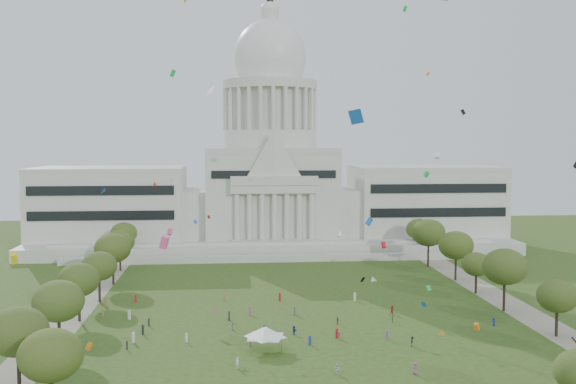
% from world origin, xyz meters
% --- Properties ---
extents(ground, '(400.00, 400.00, 0.00)m').
position_xyz_m(ground, '(0.00, 0.00, 0.00)').
color(ground, '#324C17').
rests_on(ground, ground).
extents(capitol, '(160.00, 64.50, 91.30)m').
position_xyz_m(capitol, '(0.00, 113.59, 22.30)').
color(capitol, beige).
rests_on(capitol, ground).
extents(path_left, '(8.00, 160.00, 0.04)m').
position_xyz_m(path_left, '(-48.00, 30.00, 0.02)').
color(path_left, gray).
rests_on(path_left, ground).
extents(path_right, '(8.00, 160.00, 0.04)m').
position_xyz_m(path_right, '(48.00, 30.00, 0.02)').
color(path_right, gray).
rests_on(path_right, ground).
extents(row_tree_l_0, '(8.85, 8.85, 12.59)m').
position_xyz_m(row_tree_l_0, '(-45.26, -21.68, 8.95)').
color(row_tree_l_0, black).
rests_on(row_tree_l_0, ground).
extents(row_tree_l_1, '(8.86, 8.86, 12.59)m').
position_xyz_m(row_tree_l_1, '(-44.07, -2.96, 8.95)').
color(row_tree_l_1, black).
rests_on(row_tree_l_1, ground).
extents(row_tree_r_1, '(7.58, 7.58, 10.78)m').
position_xyz_m(row_tree_r_1, '(46.22, -1.75, 7.66)').
color(row_tree_r_1, black).
rests_on(row_tree_r_1, ground).
extents(row_tree_l_2, '(8.42, 8.42, 11.97)m').
position_xyz_m(row_tree_l_2, '(-45.04, 17.30, 8.51)').
color(row_tree_l_2, black).
rests_on(row_tree_l_2, ground).
extents(row_tree_r_2, '(9.55, 9.55, 13.58)m').
position_xyz_m(row_tree_r_2, '(44.17, 17.44, 9.66)').
color(row_tree_r_2, black).
rests_on(row_tree_r_2, ground).
extents(row_tree_l_3, '(8.12, 8.12, 11.55)m').
position_xyz_m(row_tree_l_3, '(-44.09, 33.92, 8.21)').
color(row_tree_l_3, black).
rests_on(row_tree_l_3, ground).
extents(row_tree_r_3, '(7.01, 7.01, 9.98)m').
position_xyz_m(row_tree_r_3, '(44.40, 34.48, 7.08)').
color(row_tree_r_3, black).
rests_on(row_tree_r_3, ground).
extents(row_tree_l_4, '(9.29, 9.29, 13.21)m').
position_xyz_m(row_tree_l_4, '(-44.08, 52.42, 9.39)').
color(row_tree_l_4, black).
rests_on(row_tree_l_4, ground).
extents(row_tree_r_4, '(9.19, 9.19, 13.06)m').
position_xyz_m(row_tree_r_4, '(44.76, 50.04, 9.29)').
color(row_tree_r_4, black).
rests_on(row_tree_r_4, ground).
extents(row_tree_l_5, '(8.33, 8.33, 11.85)m').
position_xyz_m(row_tree_l_5, '(-45.22, 71.01, 8.42)').
color(row_tree_l_5, black).
rests_on(row_tree_l_5, ground).
extents(row_tree_r_5, '(9.82, 9.82, 13.96)m').
position_xyz_m(row_tree_r_5, '(43.49, 70.19, 9.93)').
color(row_tree_r_5, black).
rests_on(row_tree_r_5, ground).
extents(row_tree_l_6, '(8.19, 8.19, 11.64)m').
position_xyz_m(row_tree_l_6, '(-46.87, 89.14, 8.27)').
color(row_tree_l_6, black).
rests_on(row_tree_l_6, ground).
extents(row_tree_r_6, '(8.42, 8.42, 11.97)m').
position_xyz_m(row_tree_r_6, '(45.96, 88.13, 8.51)').
color(row_tree_r_6, black).
rests_on(row_tree_r_6, ground).
extents(near_tree_0, '(8.47, 8.47, 12.04)m').
position_xyz_m(near_tree_0, '(-38.00, -32.00, 8.56)').
color(near_tree_0, black).
rests_on(near_tree_0, ground).
extents(event_tent, '(9.36, 9.36, 4.36)m').
position_xyz_m(event_tent, '(-8.48, -5.36, 3.38)').
color(event_tent, '#4C4C4C').
rests_on(event_tent, ground).
extents(person_0, '(0.85, 0.91, 1.57)m').
position_xyz_m(person_0, '(37.49, 6.44, 0.78)').
color(person_0, navy).
rests_on(person_0, ground).
extents(person_2, '(1.01, 0.70, 1.93)m').
position_xyz_m(person_2, '(19.58, 16.68, 0.96)').
color(person_2, '#B21E1E').
rests_on(person_2, ground).
extents(person_3, '(0.96, 1.19, 1.63)m').
position_xyz_m(person_3, '(5.43, -0.07, 0.82)').
color(person_3, '#994C8C').
rests_on(person_3, ground).
extents(person_4, '(0.81, 1.05, 1.59)m').
position_xyz_m(person_4, '(6.82, 10.34, 0.80)').
color(person_4, '#994C8C').
rests_on(person_4, ground).
extents(person_5, '(1.31, 1.68, 1.70)m').
position_xyz_m(person_5, '(-2.54, 3.89, 0.85)').
color(person_5, navy).
rests_on(person_5, ground).
extents(person_6, '(0.95, 1.09, 1.87)m').
position_xyz_m(person_6, '(14.22, -19.41, 0.94)').
color(person_6, '#994C8C').
rests_on(person_6, ground).
extents(person_7, '(0.85, 0.82, 1.89)m').
position_xyz_m(person_7, '(-13.51, -14.33, 0.94)').
color(person_7, silver).
rests_on(person_7, ground).
extents(person_8, '(0.89, 0.60, 1.74)m').
position_xyz_m(person_8, '(-8.22, 5.72, 0.87)').
color(person_8, silver).
rests_on(person_8, ground).
extents(person_9, '(1.01, 1.32, 1.82)m').
position_xyz_m(person_9, '(17.70, -5.32, 0.91)').
color(person_9, '#26262B').
rests_on(person_9, ground).
extents(person_10, '(0.58, 0.89, 1.41)m').
position_xyz_m(person_10, '(18.09, 10.62, 0.71)').
color(person_10, '#33723F').
rests_on(person_10, ground).
extents(person_11, '(1.65, 1.24, 1.66)m').
position_xyz_m(person_11, '(2.03, -18.35, 0.83)').
color(person_11, silver).
rests_on(person_11, ground).
extents(distant_crowd, '(61.19, 36.01, 1.93)m').
position_xyz_m(distant_crowd, '(-14.66, 15.45, 0.88)').
color(distant_crowd, silver).
rests_on(distant_crowd, ground).
extents(kite_swarm, '(89.07, 105.63, 63.24)m').
position_xyz_m(kite_swarm, '(1.43, 6.83, 25.71)').
color(kite_swarm, orange).
rests_on(kite_swarm, ground).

